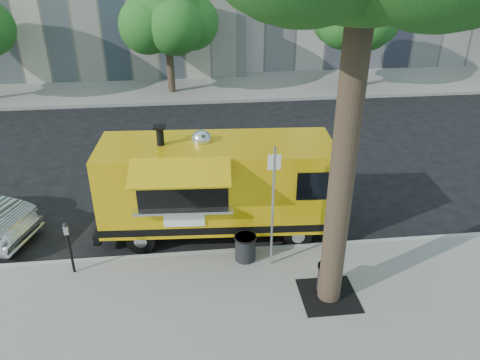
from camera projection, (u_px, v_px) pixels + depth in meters
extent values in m
plane|color=black|center=(203.00, 236.00, 12.34)|extent=(120.00, 120.00, 0.00)
cube|color=gray|center=(211.00, 353.00, 8.78)|extent=(60.00, 6.00, 0.15)
cube|color=#999993|center=(204.00, 255.00, 11.48)|extent=(60.00, 0.14, 0.16)
cube|color=gray|center=(192.00, 88.00, 24.20)|extent=(60.00, 5.00, 0.15)
cylinder|color=#33261C|center=(344.00, 159.00, 8.56)|extent=(0.48, 0.48, 6.50)
cube|color=black|center=(328.00, 296.00, 10.06)|extent=(1.20, 1.20, 0.02)
cylinder|color=#33261C|center=(170.00, 65.00, 22.76)|extent=(0.36, 0.36, 2.60)
sphere|color=#16551A|center=(167.00, 14.00, 21.65)|extent=(3.60, 3.60, 3.60)
cylinder|color=#33261C|center=(351.00, 62.00, 23.39)|extent=(0.36, 0.36, 2.60)
sphere|color=#16551A|center=(357.00, 14.00, 22.33)|extent=(3.24, 3.24, 3.24)
cylinder|color=silver|center=(273.00, 209.00, 10.36)|extent=(0.06, 0.06, 3.00)
cube|color=white|center=(274.00, 162.00, 9.83)|extent=(0.28, 0.02, 0.35)
cylinder|color=black|center=(71.00, 253.00, 10.54)|extent=(0.06, 0.06, 1.05)
cube|color=silver|center=(66.00, 230.00, 10.25)|extent=(0.10, 0.08, 0.22)
sphere|color=black|center=(65.00, 225.00, 10.19)|extent=(0.11, 0.11, 0.11)
cube|color=gold|center=(217.00, 182.00, 11.87)|extent=(5.88, 2.29, 2.09)
cube|color=black|center=(218.00, 210.00, 12.26)|extent=(5.90, 2.31, 0.20)
cube|color=black|center=(329.00, 215.00, 12.51)|extent=(0.29, 1.87, 0.27)
cube|color=black|center=(104.00, 221.00, 12.23)|extent=(0.29, 1.87, 0.27)
cube|color=black|center=(331.00, 167.00, 11.85)|extent=(0.14, 1.56, 0.84)
cylinder|color=black|center=(298.00, 235.00, 11.76)|extent=(0.72, 0.29, 0.71)
cylinder|color=black|center=(288.00, 202.00, 13.21)|extent=(0.72, 0.29, 0.71)
cylinder|color=black|center=(141.00, 239.00, 11.58)|extent=(0.72, 0.29, 0.71)
cylinder|color=black|center=(149.00, 206.00, 13.03)|extent=(0.72, 0.29, 0.71)
cube|color=black|center=(182.00, 188.00, 10.86)|extent=(2.14, 0.31, 0.93)
cube|color=silver|center=(183.00, 210.00, 10.96)|extent=(2.35, 0.49, 0.06)
cube|color=gold|center=(180.00, 173.00, 10.15)|extent=(2.28, 0.97, 0.38)
cube|color=white|center=(184.00, 218.00, 11.15)|extent=(0.98, 0.10, 0.44)
cylinder|color=black|center=(160.00, 136.00, 11.22)|extent=(0.18, 0.18, 0.49)
sphere|color=silver|center=(201.00, 140.00, 11.51)|extent=(0.50, 0.50, 0.50)
sphere|color=maroon|center=(163.00, 185.00, 11.12)|extent=(0.75, 0.75, 0.75)
cylinder|color=#FF590C|center=(162.00, 194.00, 10.98)|extent=(0.31, 0.12, 0.30)
cylinder|color=black|center=(329.00, 278.00, 10.08)|extent=(0.49, 0.49, 0.65)
cylinder|color=black|center=(330.00, 267.00, 9.94)|extent=(0.54, 0.54, 0.04)
cylinder|color=black|center=(245.00, 248.00, 11.07)|extent=(0.49, 0.49, 0.64)
cylinder|color=black|center=(245.00, 237.00, 10.93)|extent=(0.53, 0.53, 0.04)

